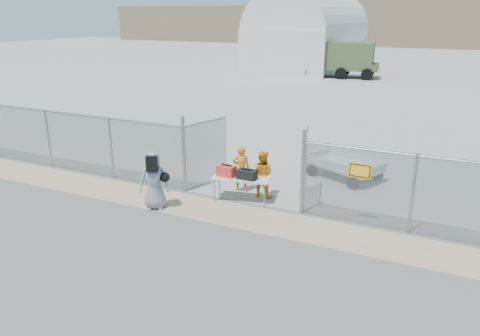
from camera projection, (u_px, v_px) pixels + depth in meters
The scene contains 14 objects.
ground at pixel (208, 226), 12.86m from camera, with size 160.00×160.00×0.00m, color #515151.
tarmac_inside at pixel (407, 69), 48.71m from camera, with size 160.00×80.00×0.01m, color #9A9B97.
dirt_strip at pixel (225, 213), 13.71m from camera, with size 44.00×1.60×0.01m, color tan.
distant_hills at pixel (472, 20), 75.96m from camera, with size 140.00×6.00×9.00m, color #7F684F, non-canonical shape.
chain_link_fence at pixel (240, 168), 14.22m from camera, with size 40.00×0.20×2.20m, color gray, non-canonical shape.
quonset_hangar at pixel (311, 29), 49.90m from camera, with size 9.00×18.00×8.00m, color silver, non-canonical shape.
folding_table at pixel (241, 189), 14.56m from camera, with size 1.78×0.74×0.76m, color silver, non-canonical shape.
orange_bag at pixel (226, 171), 14.51m from camera, with size 0.54×0.36×0.33m, color #F1342E.
black_duffel at pixel (247, 174), 14.27m from camera, with size 0.59×0.34×0.28m, color black.
security_worker_left at pixel (241, 169), 15.19m from camera, with size 0.57×0.37×1.55m, color orange.
security_worker_right at pixel (262, 174), 14.72m from camera, with size 0.74×0.58×1.52m, color orange.
visitor at pixel (154, 181), 13.79m from camera, with size 0.86×0.56×1.76m, color gray.
utility_trailer at pixel (345, 167), 16.52m from camera, with size 3.24×1.67×0.79m, color silver, non-canonical shape.
military_truck at pixel (341, 60), 42.18m from camera, with size 6.60×2.44×3.15m, color #495732, non-canonical shape.
Camera 1 is at (5.90, -10.14, 5.58)m, focal length 35.00 mm.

